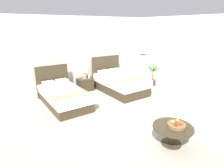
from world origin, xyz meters
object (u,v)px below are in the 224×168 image
vase (89,76)px  table_lamp (84,72)px  fruit_bowl (177,125)px  bed_near_corner (120,83)px  potted_palm (153,79)px  nightstand (85,84)px  floor_lamp_corner (142,68)px  bed_near_window (63,96)px  coffee_table (173,131)px

vase → table_lamp: bearing=160.6°
fruit_bowl → bed_near_corner: bearing=73.2°
vase → potted_palm: bearing=-20.8°
nightstand → vase: 0.36m
table_lamp → floor_lamp_corner: size_ratio=0.36×
vase → floor_lamp_corner: bearing=-7.8°
bed_near_window → fruit_bowl: size_ratio=5.55×
fruit_bowl → coffee_table: bearing=142.2°
table_lamp → floor_lamp_corner: (2.67, -0.40, -0.13)m
table_lamp → vase: (0.17, -0.06, -0.21)m
coffee_table → fruit_bowl: fruit_bowl is taller
nightstand → table_lamp: (0.00, 0.02, 0.52)m
fruit_bowl → floor_lamp_corner: bearing=56.0°
vase → bed_near_window: bearing=-149.5°
table_lamp → fruit_bowl: (0.00, -4.37, -0.29)m
potted_palm → fruit_bowl: bearing=-129.0°
fruit_bowl → floor_lamp_corner: floor_lamp_corner is taller
bed_near_window → floor_lamp_corner: 3.93m
potted_palm → vase: bearing=159.2°
coffee_table → nightstand: bearing=89.3°
bed_near_corner → nightstand: bearing=140.7°
bed_near_corner → fruit_bowl: size_ratio=5.46×
fruit_bowl → bed_near_window: bearing=109.2°
potted_palm → coffee_table: bearing=-129.9°
table_lamp → vase: size_ratio=3.10×
bed_near_window → coffee_table: bearing=-71.4°
vase → potted_palm: potted_palm is taller
bed_near_window → vase: (1.38, 0.81, 0.27)m
bed_near_window → potted_palm: 3.92m
bed_near_corner → coffee_table: bed_near_corner is taller
table_lamp → potted_palm: size_ratio=0.49×
table_lamp → coffee_table: 4.35m
bed_near_window → bed_near_corner: size_ratio=1.02×
nightstand → fruit_bowl: 4.35m
nightstand → coffee_table: (-0.05, -4.31, 0.08)m
fruit_bowl → potted_palm: bearing=51.0°
vase → fruit_bowl: (-0.17, -4.31, -0.08)m
bed_near_corner → fruit_bowl: 3.64m
bed_near_window → nightstand: size_ratio=3.82×
vase → coffee_table: size_ratio=0.17×
bed_near_window → table_lamp: bearing=35.8°
coffee_table → potted_palm: potted_palm is taller
bed_near_window → coffee_table: 3.64m
nightstand → table_lamp: table_lamp is taller
table_lamp → fruit_bowl: table_lamp is taller
floor_lamp_corner → potted_palm: size_ratio=1.37×
vase → coffee_table: 4.28m
bed_near_corner → potted_palm: bearing=-4.8°
bed_near_corner → vase: bearing=137.0°
coffee_table → fruit_bowl: (0.05, -0.04, 0.15)m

